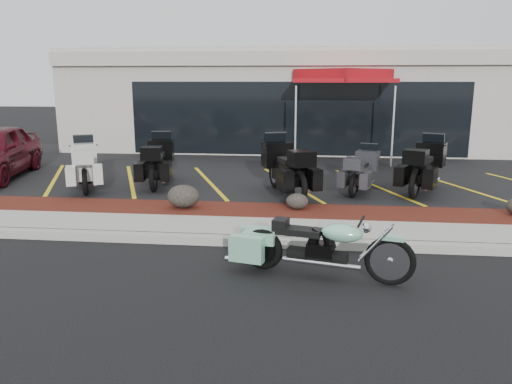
# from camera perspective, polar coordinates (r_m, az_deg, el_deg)

# --- Properties ---
(ground) EXTENTS (90.00, 90.00, 0.00)m
(ground) POSITION_cam_1_polar(r_m,az_deg,el_deg) (8.00, 2.22, -8.28)
(ground) COLOR black
(ground) RESTS_ON ground
(curb) EXTENTS (24.00, 0.25, 0.15)m
(curb) POSITION_cam_1_polar(r_m,az_deg,el_deg) (8.82, 2.64, -5.74)
(curb) COLOR gray
(curb) RESTS_ON ground
(sidewalk) EXTENTS (24.00, 1.20, 0.15)m
(sidewalk) POSITION_cam_1_polar(r_m,az_deg,el_deg) (9.49, 2.91, -4.41)
(sidewalk) COLOR gray
(sidewalk) RESTS_ON ground
(mulch_bed) EXTENTS (24.00, 1.20, 0.16)m
(mulch_bed) POSITION_cam_1_polar(r_m,az_deg,el_deg) (10.64, 3.29, -2.49)
(mulch_bed) COLOR #37140C
(mulch_bed) RESTS_ON ground
(upper_lot) EXTENTS (26.00, 9.60, 0.15)m
(upper_lot) POSITION_cam_1_polar(r_m,az_deg,el_deg) (15.91, 4.31, 2.58)
(upper_lot) COLOR black
(upper_lot) RESTS_ON ground
(dealership_building) EXTENTS (18.00, 8.16, 4.00)m
(dealership_building) POSITION_cam_1_polar(r_m,az_deg,el_deg) (21.94, 4.97, 10.42)
(dealership_building) COLOR #9C978D
(dealership_building) RESTS_ON ground
(boulder_left) EXTENTS (0.70, 0.58, 0.50)m
(boulder_left) POSITION_cam_1_polar(r_m,az_deg,el_deg) (10.87, -8.30, -0.49)
(boulder_left) COLOR black
(boulder_left) RESTS_ON mulch_bed
(boulder_mid) EXTENTS (0.48, 0.40, 0.34)m
(boulder_mid) POSITION_cam_1_polar(r_m,az_deg,el_deg) (10.69, 4.72, -1.05)
(boulder_mid) COLOR black
(boulder_mid) RESTS_ON mulch_bed
(hero_cruiser) EXTENTS (2.78, 1.30, 0.95)m
(hero_cruiser) POSITION_cam_1_polar(r_m,az_deg,el_deg) (7.30, 15.10, -6.88)
(hero_cruiser) COLOR #7FC6A4
(hero_cruiser) RESTS_ON ground
(touring_white) EXTENTS (1.69, 2.38, 1.30)m
(touring_white) POSITION_cam_1_polar(r_m,az_deg,el_deg) (14.11, -18.98, 3.60)
(touring_white) COLOR silver
(touring_white) RESTS_ON upper_lot
(touring_black_front) EXTENTS (1.23, 2.42, 1.35)m
(touring_black_front) POSITION_cam_1_polar(r_m,az_deg,el_deg) (14.11, -10.68, 4.17)
(touring_black_front) COLOR black
(touring_black_front) RESTS_ON upper_lot
(touring_black_mid) EXTENTS (1.79, 2.63, 1.43)m
(touring_black_mid) POSITION_cam_1_polar(r_m,az_deg,el_deg) (12.72, 2.21, 3.66)
(touring_black_mid) COLOR black
(touring_black_mid) RESTS_ON upper_lot
(touring_grey) EXTENTS (1.35, 2.09, 1.14)m
(touring_grey) POSITION_cam_1_polar(r_m,az_deg,el_deg) (13.21, 12.71, 3.05)
(touring_grey) COLOR #303036
(touring_grey) RESTS_ON upper_lot
(touring_black_rear) EXTENTS (1.82, 2.55, 1.39)m
(touring_black_rear) POSITION_cam_1_polar(r_m,az_deg,el_deg) (13.69, 19.44, 3.50)
(touring_black_rear) COLOR black
(touring_black_rear) RESTS_ON upper_lot
(traffic_cone) EXTENTS (0.38, 0.38, 0.45)m
(traffic_cone) POSITION_cam_1_polar(r_m,az_deg,el_deg) (16.14, 3.30, 3.82)
(traffic_cone) COLOR #FE6808
(traffic_cone) RESTS_ON upper_lot
(popup_canopy) EXTENTS (4.23, 4.23, 3.07)m
(popup_canopy) POSITION_cam_1_polar(r_m,az_deg,el_deg) (17.76, 9.88, 12.78)
(popup_canopy) COLOR silver
(popup_canopy) RESTS_ON upper_lot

